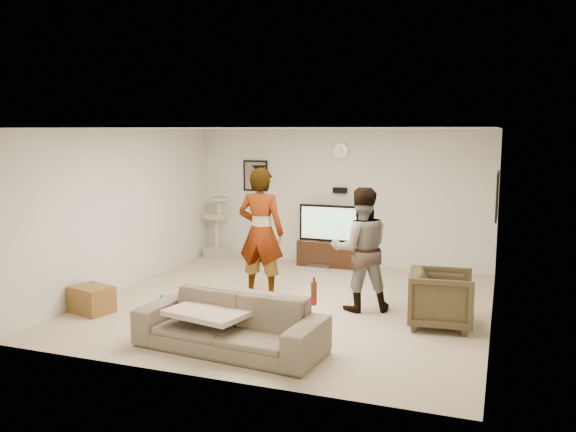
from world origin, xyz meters
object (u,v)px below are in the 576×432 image
(person_left, at_px, (261,232))
(sofa, at_px, (230,323))
(side_table, at_px, (92,299))
(person_right, at_px, (361,249))
(tv_stand, at_px, (329,253))
(tv, at_px, (329,223))
(cat_tree, at_px, (217,227))
(beer_bottle, at_px, (314,293))
(floor_lamp, at_px, (259,214))
(armchair, at_px, (441,299))

(person_left, height_order, sofa, person_left)
(side_table, bearing_deg, person_right, 22.03)
(tv_stand, height_order, sofa, sofa)
(tv, xyz_separation_m, cat_tree, (-2.25, -0.09, -0.19))
(person_right, bearing_deg, tv_stand, -89.12)
(tv_stand, relative_size, beer_bottle, 4.44)
(tv_stand, relative_size, side_table, 2.03)
(cat_tree, bearing_deg, person_left, -49.84)
(tv_stand, distance_m, tv, 0.56)
(tv_stand, xyz_separation_m, cat_tree, (-2.25, -0.09, 0.37))
(floor_lamp, bearing_deg, armchair, -37.05)
(tv_stand, bearing_deg, person_left, -99.78)
(person_left, height_order, armchair, person_left)
(person_right, xyz_separation_m, beer_bottle, (-0.04, -2.00, -0.10))
(cat_tree, height_order, sofa, cat_tree)
(cat_tree, distance_m, person_left, 2.90)
(cat_tree, relative_size, beer_bottle, 4.81)
(floor_lamp, xyz_separation_m, person_left, (0.97, -2.23, 0.06))
(beer_bottle, relative_size, side_table, 0.46)
(cat_tree, xyz_separation_m, armchair, (4.54, -2.73, -0.24))
(cat_tree, bearing_deg, tv, 2.27)
(tv, xyz_separation_m, beer_bottle, (1.12, -4.47, -0.04))
(floor_lamp, height_order, armchair, floor_lamp)
(tv_stand, xyz_separation_m, beer_bottle, (1.12, -4.47, 0.52))
(person_right, xyz_separation_m, armchair, (1.13, -0.35, -0.49))
(tv_stand, distance_m, floor_lamp, 1.52)
(tv, bearing_deg, side_table, -120.35)
(floor_lamp, height_order, cat_tree, floor_lamp)
(sofa, bearing_deg, person_right, 68.30)
(tv_stand, distance_m, sofa, 4.47)
(beer_bottle, bearing_deg, person_left, 124.82)
(tv, bearing_deg, cat_tree, -177.73)
(floor_lamp, bearing_deg, tv, 2.48)
(cat_tree, xyz_separation_m, beer_bottle, (3.37, -4.38, 0.15))
(person_right, relative_size, side_table, 3.13)
(floor_lamp, relative_size, person_right, 1.06)
(person_right, distance_m, side_table, 3.75)
(floor_lamp, bearing_deg, tv_stand, 2.48)
(tv, bearing_deg, floor_lamp, -177.52)
(tv, distance_m, person_left, 2.33)
(armchair, bearing_deg, sofa, 121.72)
(side_table, bearing_deg, floor_lamp, 76.78)
(sofa, bearing_deg, person_left, 109.10)
(floor_lamp, relative_size, beer_bottle, 7.24)
(tv_stand, height_order, tv, tv)
(cat_tree, xyz_separation_m, sofa, (2.38, -4.38, -0.29))
(tv_stand, bearing_deg, person_right, -64.77)
(floor_lamp, xyz_separation_m, person_right, (2.53, -2.41, -0.05))
(tv, xyz_separation_m, side_table, (-2.25, -3.85, -0.61))
(armchair, bearing_deg, person_right, 67.04)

